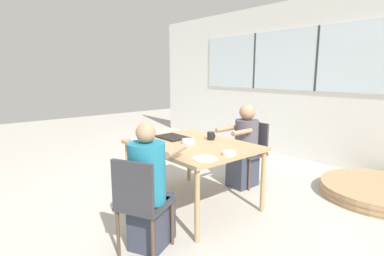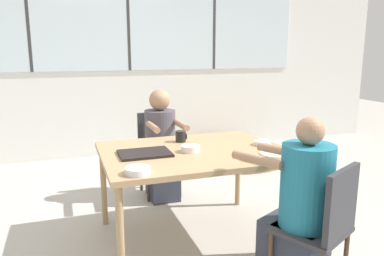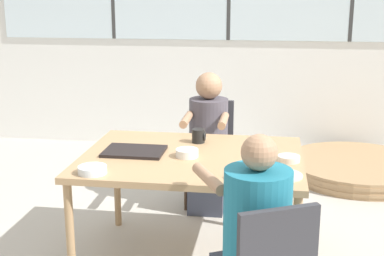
# 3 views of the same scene
# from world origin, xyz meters

# --- Properties ---
(wall_back_with_windows) EXTENTS (8.40, 0.08, 2.80)m
(wall_back_with_windows) POSITION_xyz_m (0.00, 2.76, 1.43)
(wall_back_with_windows) COLOR silver
(wall_back_with_windows) RESTS_ON ground_plane
(dining_table) EXTENTS (1.40, 1.07, 0.75)m
(dining_table) POSITION_xyz_m (0.00, 0.00, 0.69)
(dining_table) COLOR tan
(dining_table) RESTS_ON ground_plane
(chair_for_woman_green_shirt) EXTENTS (0.40, 0.40, 0.86)m
(chair_for_woman_green_shirt) POSITION_xyz_m (-0.01, 1.11, 0.52)
(chair_for_woman_green_shirt) COLOR #333338
(chair_for_woman_green_shirt) RESTS_ON ground_plane
(person_woman_green_shirt) EXTENTS (0.35, 0.60, 1.13)m
(person_woman_green_shirt) POSITION_xyz_m (-0.01, 0.95, 0.51)
(person_woman_green_shirt) COLOR #333847
(person_woman_green_shirt) RESTS_ON ground_plane
(food_tray_dark) EXTENTS (0.39, 0.28, 0.02)m
(food_tray_dark) POSITION_xyz_m (-0.38, 0.00, 0.76)
(food_tray_dark) COLOR black
(food_tray_dark) RESTS_ON dining_table
(coffee_mug) EXTENTS (0.10, 0.09, 0.10)m
(coffee_mug) POSITION_xyz_m (0.00, 0.30, 0.79)
(coffee_mug) COLOR black
(coffee_mug) RESTS_ON dining_table
(bowl_white_shallow) EXTENTS (0.14, 0.14, 0.04)m
(bowl_white_shallow) POSITION_xyz_m (0.61, -0.04, 0.76)
(bowl_white_shallow) COLOR silver
(bowl_white_shallow) RESTS_ON dining_table
(bowl_cereal) EXTENTS (0.14, 0.14, 0.05)m
(bowl_cereal) POSITION_xyz_m (-0.03, -0.04, 0.77)
(bowl_cereal) COLOR white
(bowl_cereal) RESTS_ON dining_table
(bowl_fruit) EXTENTS (0.17, 0.17, 0.04)m
(bowl_fruit) POSITION_xyz_m (-0.52, -0.43, 0.77)
(bowl_fruit) COLOR silver
(bowl_fruit) RESTS_ON dining_table
(plate_tortillas) EXTENTS (0.24, 0.24, 0.01)m
(plate_tortillas) POSITION_xyz_m (0.56, -0.32, 0.75)
(plate_tortillas) COLOR beige
(plate_tortillas) RESTS_ON dining_table
(folded_table_stack) EXTENTS (1.39, 1.39, 0.15)m
(folded_table_stack) POSITION_xyz_m (1.36, 1.94, 0.07)
(folded_table_stack) COLOR tan
(folded_table_stack) RESTS_ON ground_plane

